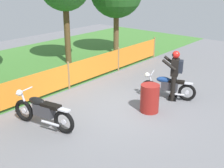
# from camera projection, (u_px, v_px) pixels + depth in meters

# --- Properties ---
(ground) EXTENTS (24.00, 24.00, 0.02)m
(ground) POSITION_uv_depth(u_px,v_px,m) (120.00, 107.00, 9.31)
(ground) COLOR slate
(grass_verge) EXTENTS (24.00, 7.36, 0.01)m
(grass_verge) POSITION_uv_depth(u_px,v_px,m) (14.00, 69.00, 13.02)
(grass_verge) COLOR #427A33
(grass_verge) RESTS_ON ground
(barrier_fence) EXTENTS (11.68, 0.08, 1.05)m
(barrier_fence) POSITION_uv_depth(u_px,v_px,m) (69.00, 75.00, 10.60)
(barrier_fence) COLOR olive
(barrier_fence) RESTS_ON ground
(motorcycle_lead) EXTENTS (0.69, 2.07, 0.99)m
(motorcycle_lead) POSITION_uv_depth(u_px,v_px,m) (42.00, 111.00, 7.95)
(motorcycle_lead) COLOR black
(motorcycle_lead) RESTS_ON ground
(motorcycle_trailing) EXTENTS (0.88, 1.78, 0.89)m
(motorcycle_trailing) POSITION_uv_depth(u_px,v_px,m) (168.00, 86.00, 9.83)
(motorcycle_trailing) COLOR black
(motorcycle_trailing) RESTS_ON ground
(rider_trailing) EXTENTS (0.68, 0.78, 1.69)m
(rider_trailing) POSITION_uv_depth(u_px,v_px,m) (175.00, 73.00, 9.59)
(rider_trailing) COLOR black
(rider_trailing) RESTS_ON ground
(oil_drum) EXTENTS (0.58, 0.58, 0.88)m
(oil_drum) POSITION_uv_depth(u_px,v_px,m) (150.00, 98.00, 8.87)
(oil_drum) COLOR maroon
(oil_drum) RESTS_ON ground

